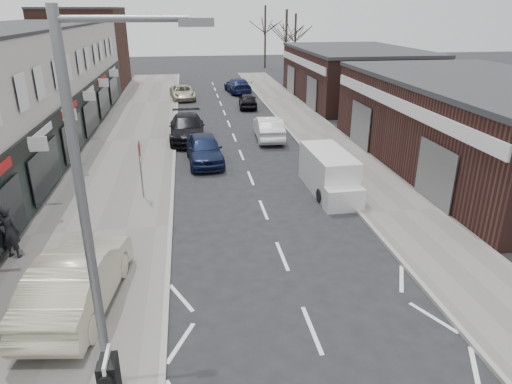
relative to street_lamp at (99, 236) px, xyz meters
name	(u,v)px	position (x,y,z in m)	size (l,w,h in m)	color
pavement_left	(131,141)	(-2.22, 22.80, -4.56)	(5.50, 64.00, 0.12)	slate
pavement_right	(317,133)	(10.28, 22.80, -4.56)	(3.50, 64.00, 0.12)	slate
brick_block_far	(85,50)	(-8.97, 45.80, -0.62)	(8.00, 10.00, 8.00)	#47281E
right_unit_near	(483,126)	(17.03, 14.80, -2.37)	(10.00, 18.00, 4.50)	#381E19
right_unit_far	(354,76)	(17.03, 34.80, -2.37)	(10.00, 16.00, 4.50)	#381E19
tree_far_a	(285,79)	(13.53, 48.80, -4.62)	(3.60, 3.60, 8.00)	#382D26
tree_far_b	(294,73)	(16.03, 54.80, -4.62)	(3.60, 3.60, 7.50)	#382D26
tree_far_c	(265,68)	(13.03, 60.80, -4.62)	(3.60, 3.60, 8.50)	#382D26
street_lamp	(99,236)	(0.00, 0.00, 0.00)	(2.23, 0.22, 8.00)	slate
warning_sign	(140,152)	(-0.63, 12.80, -2.42)	(0.12, 0.80, 2.70)	slate
white_van	(329,173)	(7.93, 12.50, -3.73)	(1.81, 4.89, 1.89)	silver
sedan_on_pavement	(78,280)	(-1.79, 4.69, -3.64)	(1.83, 5.23, 1.72)	beige
pedestrian	(10,231)	(-4.62, 7.92, -3.54)	(0.70, 0.46, 1.93)	black
parked_car_left_a	(204,149)	(2.33, 17.68, -3.83)	(1.87, 4.65, 1.58)	#131D3E
parked_car_left_b	(187,128)	(1.42, 22.65, -3.81)	(2.26, 5.55, 1.61)	black
parked_car_left_c	(183,92)	(1.13, 37.39, -3.98)	(2.14, 4.64, 1.29)	#B2AB8F
parked_car_right_a	(269,128)	(6.73, 22.02, -3.85)	(1.62, 4.64, 1.53)	silver
parked_car_right_b	(248,101)	(6.73, 32.38, -3.98)	(1.52, 3.78, 1.29)	black
parked_car_right_c	(238,85)	(6.73, 40.26, -3.88)	(2.08, 5.13, 1.49)	#161D46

